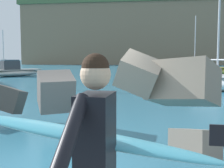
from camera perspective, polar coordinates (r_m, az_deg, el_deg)
ground_plane at (r=6.45m, az=-5.52°, el=-12.82°), size 400.00×400.00×0.00m
breakwater_jetty at (r=7.95m, az=-16.44°, el=-0.09°), size 31.65×6.06×2.71m
surfer_with_board at (r=2.23m, az=-3.28°, el=-13.36°), size 2.11×1.20×1.78m
boat_near_centre at (r=46.07m, az=15.04°, el=3.18°), size 5.91×3.07×8.11m
boat_mid_centre at (r=41.77m, az=-19.92°, el=2.72°), size 3.52×6.54×5.54m
boat_mid_right at (r=19.10m, az=18.95°, el=0.62°), size 3.32×4.25×8.11m
boat_far_left at (r=32.85m, az=-18.35°, el=2.36°), size 5.04×5.70×1.75m
headland_bluff at (r=96.70m, az=10.50°, el=9.17°), size 83.32×35.26×17.84m
station_building_east at (r=107.78m, az=6.56°, el=15.13°), size 8.40×5.06×5.82m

